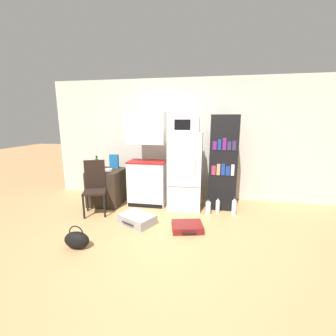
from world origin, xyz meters
TOP-DOWN VIEW (x-y plane):
  - ground_plane at (0.00, 0.00)m, footprint 24.00×24.00m
  - wall_back at (0.20, 2.00)m, footprint 6.40×0.10m
  - side_table at (-1.49, 1.24)m, footprint 0.65×0.72m
  - kitchen_hutch at (-0.64, 1.36)m, footprint 0.78×0.49m
  - refrigerator at (0.16, 1.31)m, footprint 0.64×0.61m
  - microwave at (0.16, 1.30)m, footprint 0.51×0.41m
  - bookshelf at (0.88, 1.42)m, footprint 0.53×0.38m
  - bottle_blue_soda at (-1.55, 1.10)m, footprint 0.06×0.06m
  - bottle_green_tall at (-1.66, 1.18)m, footprint 0.08×0.08m
  - bottle_amber_beer at (-1.64, 1.30)m, footprint 0.08×0.08m
  - bowl at (-1.42, 1.18)m, footprint 0.15×0.15m
  - cereal_box at (-1.41, 1.46)m, footprint 0.19×0.07m
  - chair at (-1.51, 0.75)m, footprint 0.51×0.51m
  - suitcase_large_flat at (0.30, 0.32)m, footprint 0.56×0.48m
  - suitcase_small_flat at (-0.57, 0.41)m, footprint 0.70×0.63m
  - handbag at (-1.16, -0.47)m, footprint 0.36×0.20m
  - water_bottle_front at (0.81, 1.13)m, footprint 0.08×0.08m
  - water_bottle_middle at (0.63, 1.03)m, footprint 0.10×0.10m
  - water_bottle_back at (1.11, 1.08)m, footprint 0.09×0.09m

SIDE VIEW (x-z plane):
  - ground_plane at x=0.00m, z-range 0.00..0.00m
  - suitcase_large_flat at x=0.30m, z-range 0.00..0.11m
  - suitcase_small_flat at x=-0.57m, z-range 0.00..0.16m
  - handbag at x=-1.16m, z-range -0.04..0.29m
  - water_bottle_middle at x=0.63m, z-range -0.02..0.28m
  - water_bottle_front at x=0.81m, z-range -0.02..0.28m
  - water_bottle_back at x=1.11m, z-range -0.03..0.32m
  - side_table at x=-1.49m, z-range 0.00..0.73m
  - chair at x=-1.51m, z-range 0.07..1.08m
  - bowl at x=-1.42m, z-range 0.73..0.77m
  - refrigerator at x=0.16m, z-range 0.00..1.53m
  - bottle_amber_beer at x=-1.64m, z-range 0.71..0.91m
  - bottle_blue_soda at x=-1.55m, z-range 0.71..0.95m
  - bottle_green_tall at x=-1.66m, z-range 0.70..1.01m
  - cereal_box at x=-1.41m, z-range 0.73..1.03m
  - kitchen_hutch at x=-0.64m, z-range -0.08..1.84m
  - bookshelf at x=0.88m, z-range 0.00..1.85m
  - wall_back at x=0.20m, z-range 0.00..2.64m
  - microwave at x=0.16m, z-range 1.53..1.81m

